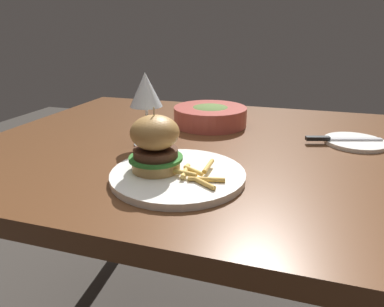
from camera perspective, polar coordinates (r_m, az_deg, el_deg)
dining_table at (r=0.93m, az=1.99°, el=-3.24°), size 1.16×0.93×0.74m
main_plate at (r=0.68m, az=-2.35°, el=-3.58°), size 0.27×0.27×0.01m
burger_sandwich at (r=0.67m, az=-6.15°, el=1.71°), size 0.11×0.11×0.13m
fries_pile at (r=0.65m, az=0.66°, el=-3.39°), size 0.12×0.11×0.02m
wine_glass at (r=0.85m, az=-7.73°, el=10.14°), size 0.08×0.08×0.18m
bread_plate at (r=0.98m, az=25.51°, el=1.74°), size 0.15×0.15×0.01m
table_knife at (r=0.95m, az=22.92°, el=2.28°), size 0.19×0.07×0.01m
soup_bowl at (r=1.05m, az=3.04°, el=6.38°), size 0.22×0.22×0.06m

